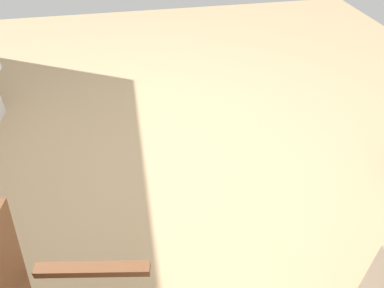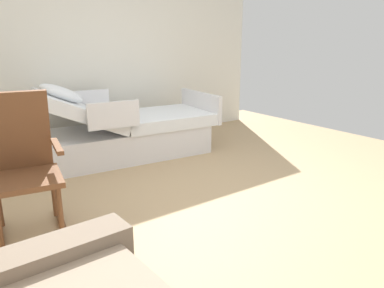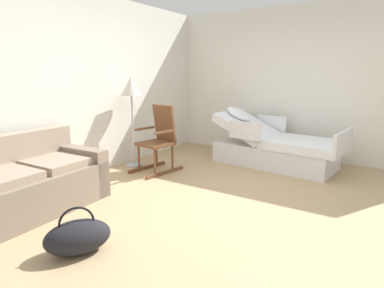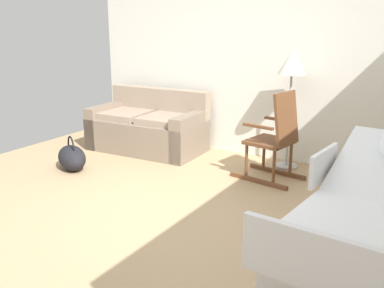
% 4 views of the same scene
% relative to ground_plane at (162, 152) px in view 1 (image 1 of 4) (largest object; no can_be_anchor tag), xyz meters
% --- Properties ---
extents(ground_plane, '(6.31, 6.31, 0.00)m').
position_rel_ground_plane_xyz_m(ground_plane, '(0.00, 0.00, 0.00)').
color(ground_plane, tan).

